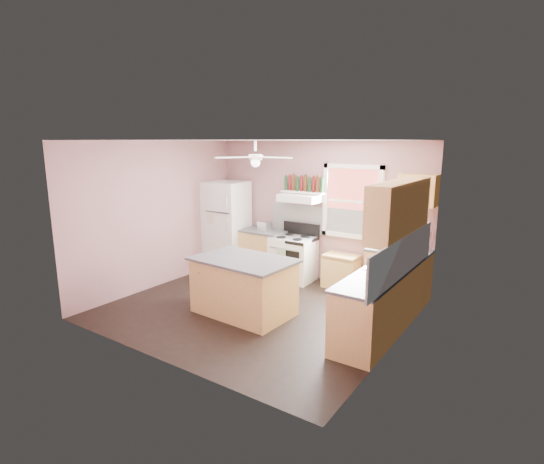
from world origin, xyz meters
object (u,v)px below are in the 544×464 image
Objects in this scene: refrigerator at (227,226)px; cart at (341,271)px; toaster at (265,226)px; island at (244,287)px; stove at (293,259)px.

cart is (2.56, 0.22, -0.62)m from refrigerator.
island is (0.95, -1.93, -0.56)m from toaster.
island is at bearing -48.87° from refrigerator.
refrigerator is at bearing -155.65° from toaster.
cart is at bearing 72.15° from island.
island is (0.22, -1.86, 0.00)m from stove.
refrigerator is at bearing 138.70° from island.
toaster reaches higher than cart.
stove reaches higher than cart.
stove and island have the same top height.
refrigerator is 1.26× the size of island.
toaster is 0.19× the size of island.
toaster is at bearing -177.97° from cart.
refrigerator is at bearing -179.30° from stove.
toaster is 0.92m from stove.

